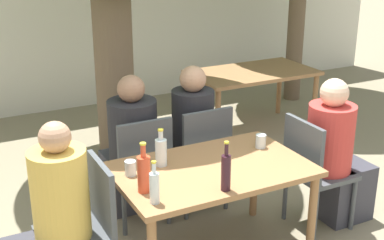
% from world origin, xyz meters
% --- Properties ---
extents(cafe_building_wall, '(10.00, 0.08, 2.80)m').
position_xyz_m(cafe_building_wall, '(0.00, 3.88, 1.40)').
color(cafe_building_wall, silver).
rests_on(cafe_building_wall, ground_plane).
extents(dining_table_front, '(1.35, 0.86, 0.72)m').
position_xyz_m(dining_table_front, '(0.00, 0.00, 0.64)').
color(dining_table_front, '#996B42').
rests_on(dining_table_front, ground_plane).
extents(dining_table_back, '(1.43, 0.82, 0.72)m').
position_xyz_m(dining_table_back, '(1.69, 2.06, 0.64)').
color(dining_table_back, '#996B42').
rests_on(dining_table_back, ground_plane).
extents(patio_chair_0, '(0.44, 0.44, 0.93)m').
position_xyz_m(patio_chair_0, '(-0.91, 0.00, 0.53)').
color(patio_chair_0, '#474C51').
rests_on(patio_chair_0, ground_plane).
extents(patio_chair_1, '(0.44, 0.44, 0.93)m').
position_xyz_m(patio_chair_1, '(0.91, 0.00, 0.53)').
color(patio_chair_1, '#474C51').
rests_on(patio_chair_1, ground_plane).
extents(patio_chair_2, '(0.44, 0.44, 0.93)m').
position_xyz_m(patio_chair_2, '(-0.27, 0.66, 0.53)').
color(patio_chair_2, '#474C51').
rests_on(patio_chair_2, ground_plane).
extents(patio_chair_3, '(0.44, 0.44, 0.93)m').
position_xyz_m(patio_chair_3, '(0.27, 0.66, 0.53)').
color(patio_chair_3, '#474C51').
rests_on(patio_chair_3, ground_plane).
extents(person_seated_0, '(0.58, 0.35, 1.24)m').
position_xyz_m(person_seated_0, '(-1.14, -0.00, 0.56)').
color(person_seated_0, '#383842').
rests_on(person_seated_0, ground_plane).
extents(person_seated_1, '(0.58, 0.37, 1.22)m').
position_xyz_m(person_seated_1, '(1.14, -0.00, 0.55)').
color(person_seated_1, '#383842').
rests_on(person_seated_1, ground_plane).
extents(person_seated_2, '(0.39, 0.60, 1.22)m').
position_xyz_m(person_seated_2, '(-0.27, 0.89, 0.56)').
color(person_seated_2, '#383842').
rests_on(person_seated_2, ground_plane).
extents(person_seated_3, '(0.36, 0.58, 1.23)m').
position_xyz_m(person_seated_3, '(0.27, 0.90, 0.56)').
color(person_seated_3, '#383842').
rests_on(person_seated_3, ground_plane).
extents(soda_bottle_0, '(0.08, 0.08, 0.33)m').
position_xyz_m(soda_bottle_0, '(-0.55, -0.12, 0.85)').
color(soda_bottle_0, '#DB4C2D').
rests_on(soda_bottle_0, dining_table_front).
extents(water_bottle_1, '(0.06, 0.06, 0.27)m').
position_xyz_m(water_bottle_1, '(-0.55, -0.29, 0.83)').
color(water_bottle_1, silver).
rests_on(water_bottle_1, dining_table_front).
extents(water_bottle_2, '(0.08, 0.08, 0.27)m').
position_xyz_m(water_bottle_2, '(-0.30, 0.19, 0.83)').
color(water_bottle_2, silver).
rests_on(water_bottle_2, dining_table_front).
extents(wine_bottle_3, '(0.06, 0.06, 0.33)m').
position_xyz_m(wine_bottle_3, '(-0.09, -0.34, 0.85)').
color(wine_bottle_3, '#331923').
rests_on(wine_bottle_3, dining_table_front).
extents(drinking_glass_0, '(0.08, 0.08, 0.10)m').
position_xyz_m(drinking_glass_0, '(0.50, 0.13, 0.78)').
color(drinking_glass_0, silver).
rests_on(drinking_glass_0, dining_table_front).
extents(drinking_glass_1, '(0.08, 0.08, 0.10)m').
position_xyz_m(drinking_glass_1, '(-0.55, 0.14, 0.78)').
color(drinking_glass_1, silver).
rests_on(drinking_glass_1, dining_table_front).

